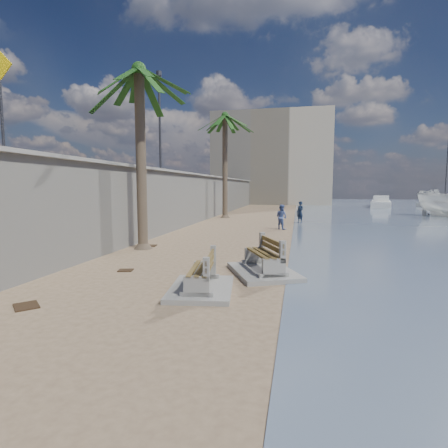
{
  "coord_description": "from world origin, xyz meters",
  "views": [
    {
      "loc": [
        2.29,
        -6.08,
        2.61
      ],
      "look_at": [
        -0.5,
        7.0,
        1.2
      ],
      "focal_mm": 28.0,
      "sensor_mm": 36.0,
      "label": 1
    }
  ],
  "objects": [
    {
      "name": "end_building",
      "position": [
        -2.0,
        52.0,
        7.0
      ],
      "size": [
        18.0,
        12.0,
        14.0
      ],
      "primitive_type": "cube",
      "color": "#B7AA93",
      "rests_on": "ground_plane"
    },
    {
      "name": "pedestrian_sign",
      "position": [
        -5.0,
        1.5,
        5.15
      ],
      "size": [
        0.78,
        0.07,
        2.4
      ],
      "color": "#2D2D33",
      "rests_on": "wall_cap"
    },
    {
      "name": "streetlight",
      "position": [
        -5.1,
        12.0,
        6.64
      ],
      "size": [
        0.28,
        0.28,
        5.12
      ],
      "color": "#2D2D33",
      "rests_on": "wall_cap"
    },
    {
      "name": "seawall",
      "position": [
        -5.2,
        20.0,
        1.75
      ],
      "size": [
        0.45,
        70.0,
        3.5
      ],
      "primitive_type": "cube",
      "color": "gray",
      "rests_on": "ground_plane"
    },
    {
      "name": "palm_mid",
      "position": [
        -4.15,
        7.58,
        7.26
      ],
      "size": [
        5.0,
        5.0,
        8.27
      ],
      "color": "brown",
      "rests_on": "ground_plane"
    },
    {
      "name": "sailboat_west",
      "position": [
        21.47,
        45.89,
        0.34
      ],
      "size": [
        7.0,
        3.49,
        10.54
      ],
      "color": "silver",
      "rests_on": "bay_water"
    },
    {
      "name": "debris_d",
      "position": [
        -2.98,
        3.78,
        0.01
      ],
      "size": [
        0.51,
        0.44,
        0.03
      ],
      "primitive_type": "cube",
      "rotation": [
        0.0,
        0.0,
        0.22
      ],
      "color": "#382616",
      "rests_on": "ground_plane"
    },
    {
      "name": "ground_plane",
      "position": [
        0.0,
        0.0,
        0.0
      ],
      "size": [
        140.0,
        140.0,
        0.0
      ],
      "primitive_type": "plane",
      "color": "#927559"
    },
    {
      "name": "bench_far",
      "position": [
        -0.06,
        2.19,
        0.41
      ],
      "size": [
        1.83,
        2.44,
        0.94
      ],
      "color": "gray",
      "rests_on": "ground_plane"
    },
    {
      "name": "person_a",
      "position": [
        2.43,
        19.96,
        0.92
      ],
      "size": [
        0.79,
        0.78,
        1.84
      ],
      "primitive_type": "imported",
      "rotation": [
        0.0,
        0.0,
        -0.75
      ],
      "color": "#142138",
      "rests_on": "ground_plane"
    },
    {
      "name": "debris_b",
      "position": [
        -3.51,
        0.28,
        0.01
      ],
      "size": [
        0.76,
        0.75,
        0.03
      ],
      "primitive_type": "cube",
      "rotation": [
        0.0,
        0.0,
        2.41
      ],
      "color": "#382616",
      "rests_on": "ground_plane"
    },
    {
      "name": "debris_c",
      "position": [
        -4.19,
        8.27,
        0.01
      ],
      "size": [
        0.7,
        0.6,
        0.03
      ],
      "primitive_type": "cube",
      "rotation": [
        0.0,
        0.0,
        3.3
      ],
      "color": "#382616",
      "rests_on": "ground_plane"
    },
    {
      "name": "wall_cap",
      "position": [
        -5.2,
        20.0,
        3.55
      ],
      "size": [
        0.8,
        70.0,
        0.12
      ],
      "primitive_type": "cube",
      "color": "gray",
      "rests_on": "seawall"
    },
    {
      "name": "palm_back",
      "position": [
        -3.87,
        23.24,
        8.44
      ],
      "size": [
        5.0,
        5.0,
        9.49
      ],
      "color": "brown",
      "rests_on": "ground_plane"
    },
    {
      "name": "person_b",
      "position": [
        1.28,
        15.79,
        0.86
      ],
      "size": [
        1.05,
        1.02,
        1.72
      ],
      "primitive_type": "imported",
      "rotation": [
        0.0,
        0.0,
        2.47
      ],
      "color": "#485A95",
      "rests_on": "ground_plane"
    },
    {
      "name": "yacht_far",
      "position": [
        13.06,
        43.88,
        0.35
      ],
      "size": [
        4.01,
        8.62,
        1.5
      ],
      "primitive_type": null,
      "rotation": [
        0.0,
        0.0,
        1.36
      ],
      "color": "silver",
      "rests_on": "bay_water"
    },
    {
      "name": "bench_near",
      "position": [
        1.3,
        4.27,
        0.45
      ],
      "size": [
        2.55,
        2.95,
        1.04
      ],
      "color": "gray",
      "rests_on": "ground_plane"
    }
  ]
}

